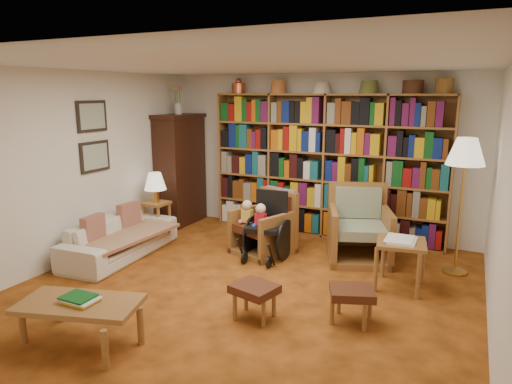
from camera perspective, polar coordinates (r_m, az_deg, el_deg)
The scene contains 23 objects.
floor at distance 5.38m, azimuth -1.21°, elevation -11.96°, with size 5.00×5.00×0.00m, color #B1561B.
ceiling at distance 4.91m, azimuth -1.34°, elevation 15.67°, with size 5.00×5.00×0.00m, color silver.
wall_back at distance 7.29m, azimuth 7.59°, elevation 4.63°, with size 5.00×5.00×0.00m, color white.
wall_front at distance 3.05m, azimuth -22.96°, elevation -7.09°, with size 5.00×5.00×0.00m, color white.
wall_left at distance 6.50m, azimuth -21.41°, elevation 2.95°, with size 5.00×5.00×0.00m, color white.
wall_right at distance 4.50m, azimuth 28.54°, elevation -1.57°, with size 5.00×5.00×0.00m, color white.
bookshelf at distance 7.08m, azimuth 8.69°, elevation 3.72°, with size 3.60×0.30×2.42m.
curio_cabinet at distance 7.89m, azimuth -9.44°, elevation 2.98°, with size 0.50×0.95×2.40m.
framed_pictures at distance 6.65m, azimuth -19.66°, elevation 6.54°, with size 0.03×0.52×0.97m.
sofa at distance 6.57m, azimuth -16.59°, elevation -5.47°, with size 0.71×1.81×0.53m, color beige.
sofa_throw at distance 6.52m, azimuth -16.28°, elevation -5.23°, with size 0.80×1.49×0.04m, color beige.
cushion_left at distance 6.85m, azimuth -15.55°, elevation -3.05°, with size 0.12×0.37×0.37m, color maroon.
cushion_right at distance 6.36m, azimuth -19.66°, elevation -4.51°, with size 0.11×0.36×0.36m, color maroon.
side_table_lamp at distance 7.28m, azimuth -12.33°, elevation -2.44°, with size 0.37×0.37×0.55m.
table_lamp at distance 7.18m, azimuth -12.50°, elevation 1.19°, with size 0.34×0.34×0.46m.
armchair_leather at distance 6.45m, azimuth 1.20°, elevation -4.36°, with size 0.95×0.94×0.88m.
armchair_sage at distance 6.35m, azimuth 13.00°, elevation -4.77°, with size 1.08×1.07×1.00m.
wheelchair at distance 6.20m, azimuth 1.51°, elevation -4.52°, with size 0.52×0.73×0.91m.
floor_lamp at distance 5.96m, azimuth 24.72°, elevation 3.96°, with size 0.45×0.45×1.70m.
side_table_papers at distance 5.49m, azimuth 17.68°, elevation -6.75°, with size 0.60×0.60×0.59m.
footstool_a at distance 4.62m, azimuth -0.19°, elevation -12.29°, with size 0.49×0.45×0.35m.
footstool_b at distance 4.64m, azimuth 11.90°, elevation -12.44°, with size 0.52×0.48×0.36m.
coffee_table at distance 4.45m, azimuth -21.17°, elevation -13.22°, with size 1.17×0.81×0.46m.
Camera 1 is at (2.20, -4.38, 2.21)m, focal length 32.00 mm.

